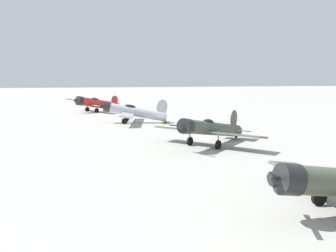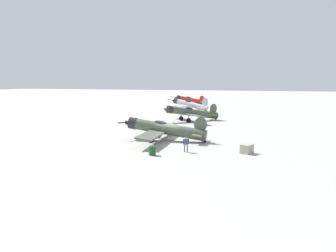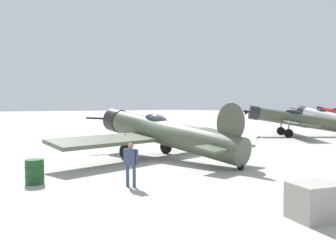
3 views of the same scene
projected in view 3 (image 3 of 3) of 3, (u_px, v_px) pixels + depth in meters
The scene contains 7 objects.
ground_plane at pixel (168, 159), 17.91m from camera, with size 400.00×400.00×0.00m, color #A8A59E.
airplane_foreground at pixel (161, 132), 18.19m from camera, with size 12.12×10.68×3.10m.
airplane_mid_apron at pixel (298, 120), 31.94m from camera, with size 9.70×9.62×3.11m.
airplane_far_line at pixel (324, 115), 48.48m from camera, with size 11.08×10.70×3.37m.
ground_crew_mechanic at pixel (131, 160), 11.72m from camera, with size 0.34×0.58×1.57m.
equipment_crate at pixel (316, 201), 8.37m from camera, with size 1.51×1.34×0.91m.
fuel_drum at pixel (35, 172), 12.19m from camera, with size 0.69×0.69×0.91m.
Camera 3 is at (-12.26, -12.88, 2.82)m, focal length 35.68 mm.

